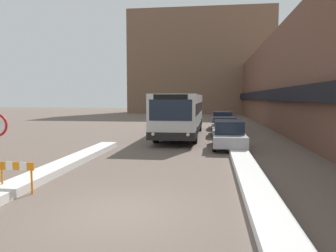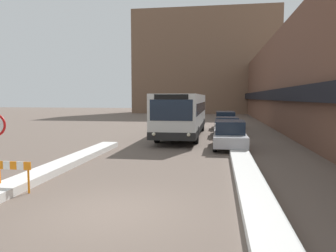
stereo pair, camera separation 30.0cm
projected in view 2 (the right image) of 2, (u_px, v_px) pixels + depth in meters
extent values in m
plane|color=#66564C|center=(111.00, 213.00, 8.04)|extent=(160.00, 160.00, 0.00)
cube|color=brown|center=(301.00, 81.00, 29.77)|extent=(5.00, 60.00, 8.61)
cube|color=black|center=(270.00, 95.00, 30.30)|extent=(0.50, 60.00, 0.90)
cube|color=brown|center=(205.00, 63.00, 60.44)|extent=(26.00, 8.00, 18.45)
cube|color=silver|center=(52.00, 169.00, 12.30)|extent=(0.90, 13.51, 0.27)
cube|color=silver|center=(247.00, 174.00, 11.55)|extent=(0.90, 14.17, 0.25)
cube|color=silver|center=(183.00, 112.00, 24.00)|extent=(2.70, 12.36, 2.59)
cube|color=black|center=(183.00, 127.00, 24.09)|extent=(2.72, 12.38, 0.45)
cube|color=#192333|center=(183.00, 107.00, 23.97)|extent=(2.72, 11.37, 0.71)
cube|color=#192333|center=(171.00, 110.00, 17.87)|extent=(2.37, 0.03, 1.17)
cube|color=black|center=(171.00, 97.00, 17.81)|extent=(1.89, 0.03, 0.28)
sphere|color=#F2EAC6|center=(154.00, 134.00, 18.13)|extent=(0.20, 0.20, 0.20)
sphere|color=#F2EAC6|center=(189.00, 135.00, 17.83)|extent=(0.20, 0.20, 0.20)
cylinder|color=black|center=(157.00, 134.00, 20.52)|extent=(0.28, 1.07, 1.07)
cylinder|color=black|center=(196.00, 135.00, 20.15)|extent=(0.28, 1.07, 1.07)
cylinder|color=black|center=(174.00, 124.00, 28.06)|extent=(0.28, 1.07, 1.07)
cylinder|color=black|center=(202.00, 125.00, 27.69)|extent=(0.28, 1.07, 1.07)
cube|color=#B7B7BC|center=(230.00, 138.00, 18.28)|extent=(1.77, 4.47, 0.58)
cube|color=#192333|center=(230.00, 127.00, 18.34)|extent=(1.56, 2.46, 0.69)
cylinder|color=black|center=(246.00, 146.00, 16.82)|extent=(0.20, 0.66, 0.66)
cylinder|color=black|center=(215.00, 146.00, 17.06)|extent=(0.20, 0.66, 0.66)
cylinder|color=black|center=(242.00, 139.00, 19.55)|extent=(0.20, 0.66, 0.66)
cylinder|color=black|center=(215.00, 139.00, 19.79)|extent=(0.20, 0.66, 0.66)
cube|color=silver|center=(227.00, 129.00, 24.32)|extent=(1.84, 4.50, 0.48)
cube|color=#192333|center=(227.00, 121.00, 24.39)|extent=(1.62, 2.48, 0.62)
cylinder|color=black|center=(240.00, 133.00, 22.84)|extent=(0.20, 0.68, 0.68)
cylinder|color=black|center=(215.00, 133.00, 23.10)|extent=(0.20, 0.68, 0.68)
cylinder|color=black|center=(237.00, 129.00, 25.58)|extent=(0.20, 0.68, 0.68)
cylinder|color=black|center=(216.00, 129.00, 25.84)|extent=(0.20, 0.68, 0.68)
cube|color=#38383D|center=(225.00, 122.00, 29.97)|extent=(1.89, 4.81, 0.60)
cube|color=#192333|center=(225.00, 115.00, 30.03)|extent=(1.66, 2.64, 0.70)
cylinder|color=black|center=(236.00, 127.00, 28.39)|extent=(0.20, 0.64, 0.64)
cylinder|color=black|center=(216.00, 126.00, 28.65)|extent=(0.20, 0.64, 0.64)
cylinder|color=black|center=(234.00, 124.00, 31.32)|extent=(0.20, 0.64, 0.64)
cylinder|color=black|center=(216.00, 124.00, 31.59)|extent=(0.20, 0.64, 0.64)
cylinder|color=orange|center=(0.00, 180.00, 9.80)|extent=(0.06, 0.06, 0.70)
cylinder|color=orange|center=(29.00, 182.00, 9.65)|extent=(0.06, 0.06, 0.70)
cube|color=orange|center=(0.00, 165.00, 9.75)|extent=(0.22, 0.04, 0.24)
cube|color=white|center=(7.00, 165.00, 9.72)|extent=(0.22, 0.04, 0.24)
cube|color=orange|center=(14.00, 165.00, 9.68)|extent=(0.22, 0.04, 0.24)
cube|color=white|center=(20.00, 166.00, 9.65)|extent=(0.22, 0.04, 0.24)
cube|color=orange|center=(27.00, 166.00, 9.62)|extent=(0.22, 0.04, 0.24)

